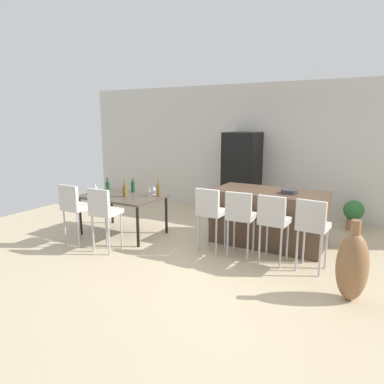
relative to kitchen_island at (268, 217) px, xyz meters
name	(u,v)px	position (x,y,z in m)	size (l,w,h in m)	color
ground_plane	(218,249)	(-0.62, -0.70, -0.46)	(10.00, 10.00, 0.00)	#C6B28E
back_wall	(271,150)	(-0.62, 2.00, 0.99)	(10.00, 0.12, 2.90)	beige
kitchen_island	(268,217)	(0.00, 0.00, 0.00)	(1.87, 0.95, 0.92)	#4C3828
bar_chair_left	(210,210)	(-0.69, -0.86, 0.24)	(0.41, 0.41, 1.05)	beige
bar_chair_middle	(240,214)	(-0.18, -0.86, 0.24)	(0.43, 0.43, 1.05)	beige
bar_chair_right	(273,218)	(0.33, -0.86, 0.24)	(0.41, 0.41, 1.05)	beige
bar_chair_far	(312,224)	(0.88, -0.86, 0.24)	(0.43, 0.43, 1.05)	beige
dining_table	(123,198)	(-2.50, -0.84, 0.22)	(1.46, 0.98, 0.74)	#4C4238
dining_chair_near	(74,205)	(-2.83, -1.69, 0.24)	(0.40, 0.40, 1.05)	beige
dining_chair_far	(104,210)	(-2.17, -1.69, 0.24)	(0.42, 0.42, 1.05)	beige
wine_bottle_far	(159,190)	(-1.87, -0.60, 0.40)	(0.06, 0.06, 0.31)	brown
wine_bottle_end	(108,188)	(-2.82, -0.89, 0.40)	(0.08, 0.08, 0.31)	#194723
wine_bottle_right	(133,187)	(-2.52, -0.52, 0.39)	(0.07, 0.07, 0.27)	#194723
wine_bottle_corner	(125,190)	(-2.39, -0.91, 0.40)	(0.08, 0.08, 0.31)	brown
wine_bottle_inner	(108,192)	(-2.53, -1.19, 0.40)	(0.07, 0.07, 0.29)	#194723
wine_glass_left	(154,188)	(-2.03, -0.52, 0.40)	(0.07, 0.07, 0.17)	silver
wine_glass_middle	(150,189)	(-2.02, -0.66, 0.40)	(0.07, 0.07, 0.17)	silver
wine_glass_near	(95,186)	(-3.11, -0.91, 0.40)	(0.07, 0.07, 0.17)	silver
refrigerator	(242,174)	(-1.12, 1.56, 0.46)	(0.72, 0.68, 1.84)	black
fruit_bowl	(289,191)	(0.34, -0.04, 0.50)	(0.27, 0.27, 0.07)	#333338
floor_vase	(352,266)	(1.46, -1.45, -0.03)	(0.36, 0.36, 0.98)	brown
potted_plant	(353,213)	(1.21, 1.55, -0.12)	(0.38, 0.38, 0.58)	#996B4C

